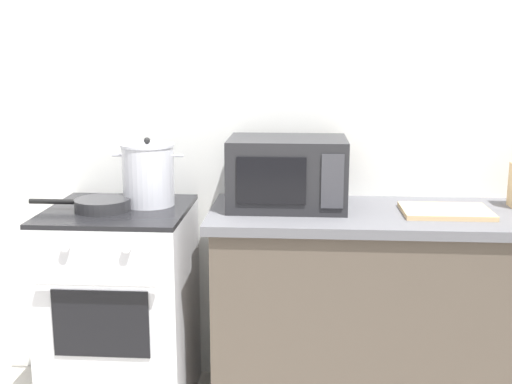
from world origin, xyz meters
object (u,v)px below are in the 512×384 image
at_px(stock_pot, 148,174).
at_px(frying_pan, 101,205).
at_px(stove, 122,309).
at_px(cutting_board, 446,211).
at_px(microwave, 287,173).

xyz_separation_m(stock_pot, frying_pan, (-0.18, -0.12, -0.11)).
bearing_deg(stove, cutting_board, 0.05).
xyz_separation_m(stove, cutting_board, (1.39, 0.00, 0.47)).
xyz_separation_m(stock_pot, cutting_board, (1.27, -0.07, -0.13)).
relative_size(stock_pot, cutting_board, 0.87).
distance_m(stock_pot, microwave, 0.60).
distance_m(stock_pot, frying_pan, 0.24).
bearing_deg(frying_pan, stock_pot, 32.78).
bearing_deg(frying_pan, cutting_board, 1.70).
relative_size(stock_pot, microwave, 0.63).
relative_size(stock_pot, frying_pan, 0.72).
distance_m(stove, stock_pot, 0.61).
bearing_deg(cutting_board, stove, -179.95).
relative_size(stove, cutting_board, 2.56).
height_order(stove, stock_pot, stock_pot).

